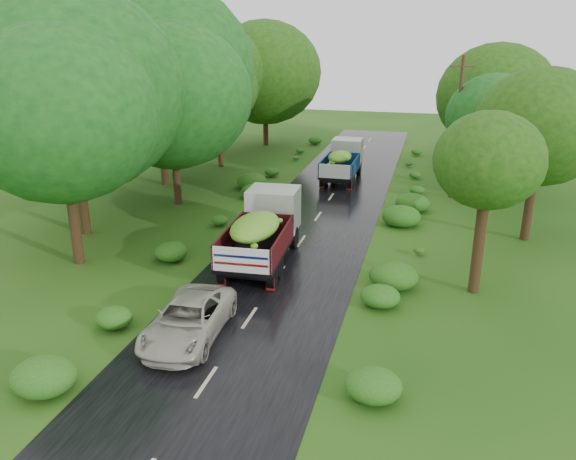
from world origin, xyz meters
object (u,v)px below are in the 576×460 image
(truck_near, at_px, (264,227))
(car, at_px, (188,319))
(truck_far, at_px, (343,159))
(utility_pole, at_px, (457,127))

(truck_near, height_order, car, truck_near)
(truck_far, height_order, utility_pole, utility_pole)
(truck_near, distance_m, utility_pole, 15.16)
(truck_near, bearing_deg, car, -97.07)
(truck_far, relative_size, utility_pole, 0.71)
(utility_pole, bearing_deg, car, -129.44)
(truck_near, relative_size, truck_far, 1.13)
(truck_far, relative_size, car, 1.27)
(truck_near, height_order, utility_pole, utility_pole)
(truck_far, bearing_deg, car, -93.62)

